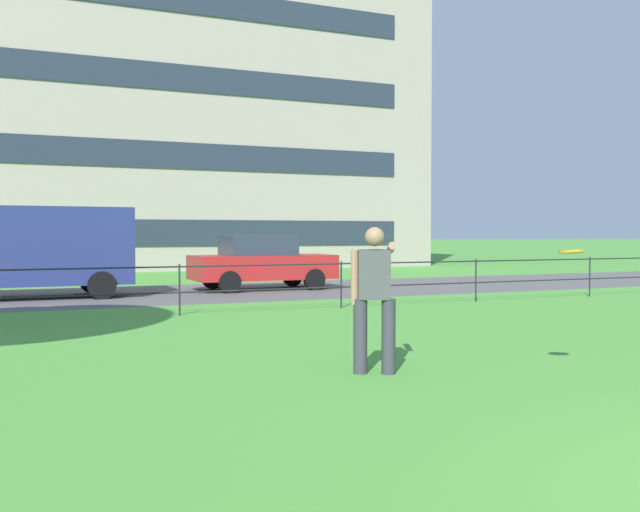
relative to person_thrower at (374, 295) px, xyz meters
name	(u,v)px	position (x,y,z in m)	size (l,w,h in m)	color
street_strip	(203,292)	(0.92, 11.61, -0.90)	(80.00, 6.23, 0.01)	#565454
park_fence	(264,279)	(0.92, 6.55, -0.24)	(31.25, 0.04, 1.00)	#232328
person_thrower	(374,295)	(0.00, 0.00, 0.00)	(0.74, 0.68, 1.67)	#383842
frisbee	(572,252)	(1.90, -1.05, 0.49)	(0.28, 0.28, 0.06)	orange
panel_van_left	(25,247)	(-3.51, 11.60, 0.37)	(5.03, 2.16, 2.24)	navy
car_red_center	(262,262)	(2.69, 11.94, -0.12)	(4.04, 1.88, 1.54)	red
apartment_building_background	(135,99)	(1.87, 29.14, 7.39)	(26.45, 13.59, 16.58)	#ADA393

